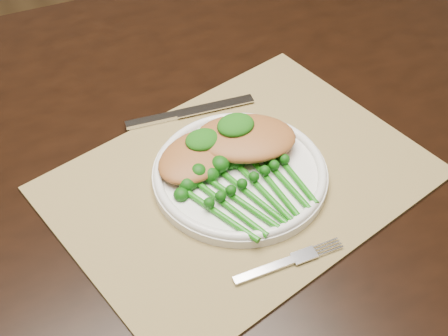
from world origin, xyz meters
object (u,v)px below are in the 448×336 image
dining_table (181,285)px  placemat (241,180)px  broccolini_bundle (257,193)px  chicken_fillet_left (198,155)px  dinner_plate (240,173)px

dining_table → placemat: bearing=-58.4°
broccolini_bundle → placemat: bearing=78.1°
dining_table → broccolini_bundle: (0.06, -0.16, 0.40)m
chicken_fillet_left → broccolini_bundle: 0.10m
placemat → broccolini_bundle: bearing=-103.4°
chicken_fillet_left → dinner_plate: bearing=-65.6°
dinner_plate → chicken_fillet_left: size_ratio=1.91×
dining_table → dinner_plate: bearing=-58.4°
placemat → broccolini_bundle: size_ratio=2.68×
placemat → chicken_fillet_left: size_ratio=3.91×
placemat → dinner_plate: dinner_plate is taller
chicken_fillet_left → broccolini_bundle: chicken_fillet_left is taller
dining_table → placemat: placemat is taller
dining_table → chicken_fillet_left: bearing=-73.4°
dining_table → chicken_fillet_left: (0.01, -0.07, 0.40)m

